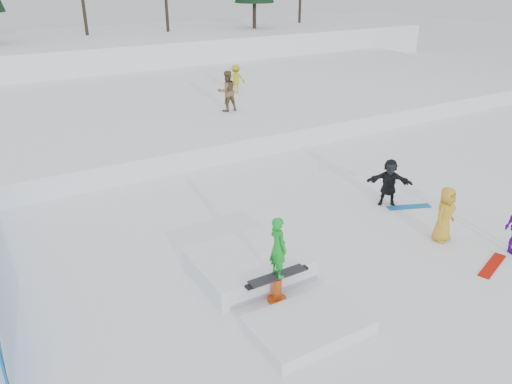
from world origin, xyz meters
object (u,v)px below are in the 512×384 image
walker_ygreen (236,79)px  walker_olive (227,91)px  jib_rail_feature (264,277)px  spectator_yellow (445,214)px  spectator_dark (389,182)px

walker_ygreen → walker_olive: bearing=77.9°
walker_olive → jib_rail_feature: 13.26m
spectator_yellow → spectator_dark: spectator_yellow is taller
walker_ygreen → spectator_dark: size_ratio=0.98×
spectator_yellow → spectator_dark: size_ratio=1.03×
walker_ygreen → jib_rail_feature: 16.93m
walker_olive → walker_ygreen: size_ratio=1.25×
spectator_dark → jib_rail_feature: 6.11m
spectator_yellow → walker_ygreen: bearing=69.3°
jib_rail_feature → spectator_dark: bearing=17.8°
walker_ygreen → spectator_dark: (-1.82, -13.21, -0.78)m
spectator_yellow → jib_rail_feature: bearing=161.1°
walker_ygreen → jib_rail_feature: size_ratio=0.34×
walker_olive → jib_rail_feature: walker_olive is taller
walker_olive → spectator_dark: bearing=94.1°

